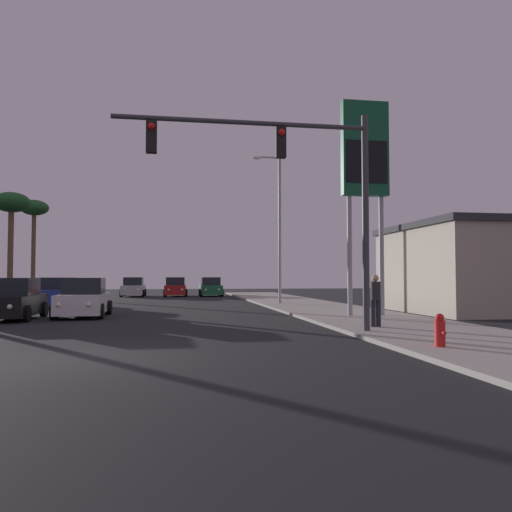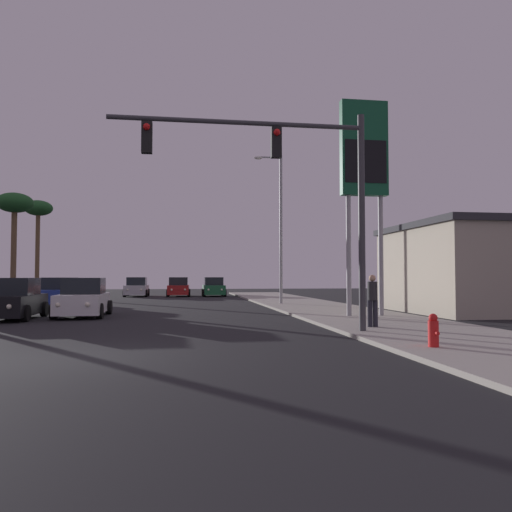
{
  "view_description": "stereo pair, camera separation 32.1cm",
  "coord_description": "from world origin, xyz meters",
  "px_view_note": "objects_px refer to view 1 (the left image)",
  "views": [
    {
      "loc": [
        1.96,
        -11.05,
        1.73
      ],
      "look_at": [
        5.86,
        13.2,
        2.75
      ],
      "focal_mm": 35.0,
      "sensor_mm": 36.0,
      "label": 1
    },
    {
      "loc": [
        2.27,
        -11.1,
        1.73
      ],
      "look_at": [
        5.86,
        13.2,
        2.75
      ],
      "focal_mm": 35.0,
      "sensor_mm": 36.0,
      "label": 2
    }
  ],
  "objects_px": {
    "palm_tree_mid": "(11,207)",
    "fire_hydrant": "(440,331)",
    "street_lamp": "(278,221)",
    "gas_station_sign": "(365,160)",
    "car_blue": "(57,293)",
    "car_silver": "(134,288)",
    "car_green": "(211,288)",
    "pedestrian_on_sidewalk": "(376,298)",
    "traffic_light_mast": "(295,175)",
    "car_red": "(175,288)",
    "palm_tree_far": "(34,213)",
    "car_black": "(13,301)",
    "car_white": "(84,299)"
  },
  "relations": [
    {
      "from": "car_black",
      "to": "pedestrian_on_sidewalk",
      "type": "relative_size",
      "value": 2.59
    },
    {
      "from": "car_blue",
      "to": "fire_hydrant",
      "type": "distance_m",
      "value": 23.81
    },
    {
      "from": "car_blue",
      "to": "palm_tree_far",
      "type": "xyz_separation_m",
      "value": [
        -5.21,
        14.31,
        6.46
      ]
    },
    {
      "from": "car_white",
      "to": "car_silver",
      "type": "distance_m",
      "value": 22.39
    },
    {
      "from": "street_lamp",
      "to": "palm_tree_mid",
      "type": "relative_size",
      "value": 1.23
    },
    {
      "from": "car_black",
      "to": "gas_station_sign",
      "type": "xyz_separation_m",
      "value": [
        14.36,
        -1.78,
        5.86
      ]
    },
    {
      "from": "traffic_light_mast",
      "to": "street_lamp",
      "type": "bearing_deg",
      "value": 80.31
    },
    {
      "from": "car_silver",
      "to": "gas_station_sign",
      "type": "xyz_separation_m",
      "value": [
        11.49,
        -25.11,
        5.86
      ]
    },
    {
      "from": "car_silver",
      "to": "gas_station_sign",
      "type": "bearing_deg",
      "value": 115.15
    },
    {
      "from": "car_blue",
      "to": "car_silver",
      "type": "bearing_deg",
      "value": -100.67
    },
    {
      "from": "palm_tree_far",
      "to": "palm_tree_mid",
      "type": "xyz_separation_m",
      "value": [
        1.24,
        -10.0,
        -0.89
      ]
    },
    {
      "from": "car_blue",
      "to": "car_green",
      "type": "relative_size",
      "value": 1.01
    },
    {
      "from": "car_green",
      "to": "car_silver",
      "type": "xyz_separation_m",
      "value": [
        -6.71,
        0.51,
        0.0
      ]
    },
    {
      "from": "traffic_light_mast",
      "to": "fire_hydrant",
      "type": "bearing_deg",
      "value": -53.93
    },
    {
      "from": "traffic_light_mast",
      "to": "street_lamp",
      "type": "distance_m",
      "value": 15.48
    },
    {
      "from": "car_white",
      "to": "traffic_light_mast",
      "type": "xyz_separation_m",
      "value": [
        7.4,
        -8.29,
        3.98
      ]
    },
    {
      "from": "car_blue",
      "to": "fire_hydrant",
      "type": "xyz_separation_m",
      "value": [
        12.86,
        -20.03,
        -0.27
      ]
    },
    {
      "from": "gas_station_sign",
      "to": "traffic_light_mast",
      "type": "bearing_deg",
      "value": -128.11
    },
    {
      "from": "gas_station_sign",
      "to": "palm_tree_mid",
      "type": "distance_m",
      "value": 24.1
    },
    {
      "from": "car_blue",
      "to": "car_black",
      "type": "distance_m",
      "value": 9.19
    },
    {
      "from": "car_blue",
      "to": "car_green",
      "type": "distance_m",
      "value": 16.85
    },
    {
      "from": "car_blue",
      "to": "car_red",
      "type": "height_order",
      "value": "same"
    },
    {
      "from": "gas_station_sign",
      "to": "street_lamp",
      "type": "bearing_deg",
      "value": 100.29
    },
    {
      "from": "car_black",
      "to": "palm_tree_far",
      "type": "relative_size",
      "value": 0.52
    },
    {
      "from": "car_silver",
      "to": "fire_hydrant",
      "type": "bearing_deg",
      "value": 106.38
    },
    {
      "from": "car_green",
      "to": "traffic_light_mast",
      "type": "distance_m",
      "value": 30.42
    },
    {
      "from": "car_blue",
      "to": "traffic_light_mast",
      "type": "distance_m",
      "value": 19.88
    },
    {
      "from": "car_green",
      "to": "traffic_light_mast",
      "type": "bearing_deg",
      "value": 90.41
    },
    {
      "from": "fire_hydrant",
      "to": "palm_tree_mid",
      "type": "xyz_separation_m",
      "value": [
        -16.83,
        24.34,
        5.84
      ]
    },
    {
      "from": "car_blue",
      "to": "traffic_light_mast",
      "type": "xyz_separation_m",
      "value": [
        10.31,
        -16.53,
        3.98
      ]
    },
    {
      "from": "car_green",
      "to": "gas_station_sign",
      "type": "bearing_deg",
      "value": 100.62
    },
    {
      "from": "car_red",
      "to": "palm_tree_mid",
      "type": "height_order",
      "value": "palm_tree_mid"
    },
    {
      "from": "car_blue",
      "to": "car_red",
      "type": "relative_size",
      "value": 1.0
    },
    {
      "from": "car_black",
      "to": "car_red",
      "type": "distance_m",
      "value": 24.03
    },
    {
      "from": "palm_tree_far",
      "to": "street_lamp",
      "type": "bearing_deg",
      "value": -40.67
    },
    {
      "from": "car_silver",
      "to": "car_green",
      "type": "bearing_deg",
      "value": 176.19
    },
    {
      "from": "pedestrian_on_sidewalk",
      "to": "car_green",
      "type": "bearing_deg",
      "value": 96.5
    },
    {
      "from": "traffic_light_mast",
      "to": "gas_station_sign",
      "type": "relative_size",
      "value": 0.84
    },
    {
      "from": "car_blue",
      "to": "traffic_light_mast",
      "type": "bearing_deg",
      "value": 123.99
    },
    {
      "from": "car_black",
      "to": "car_silver",
      "type": "bearing_deg",
      "value": -98.39
    },
    {
      "from": "street_lamp",
      "to": "gas_station_sign",
      "type": "distance_m",
      "value": 9.97
    },
    {
      "from": "car_blue",
      "to": "pedestrian_on_sidewalk",
      "type": "distance_m",
      "value": 20.33
    },
    {
      "from": "car_white",
      "to": "car_silver",
      "type": "relative_size",
      "value": 1.0
    },
    {
      "from": "gas_station_sign",
      "to": "palm_tree_far",
      "type": "distance_m",
      "value": 32.16
    },
    {
      "from": "car_black",
      "to": "car_blue",
      "type": "bearing_deg",
      "value": -89.4
    },
    {
      "from": "car_blue",
      "to": "palm_tree_mid",
      "type": "height_order",
      "value": "palm_tree_mid"
    },
    {
      "from": "palm_tree_mid",
      "to": "fire_hydrant",
      "type": "bearing_deg",
      "value": -55.33
    },
    {
      "from": "street_lamp",
      "to": "pedestrian_on_sidewalk",
      "type": "relative_size",
      "value": 5.39
    },
    {
      "from": "car_red",
      "to": "pedestrian_on_sidewalk",
      "type": "xyz_separation_m",
      "value": [
        6.4,
        -29.39,
        0.27
      ]
    },
    {
      "from": "car_green",
      "to": "traffic_light_mast",
      "type": "xyz_separation_m",
      "value": [
        0.41,
        -30.16,
        3.98
      ]
    }
  ]
}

